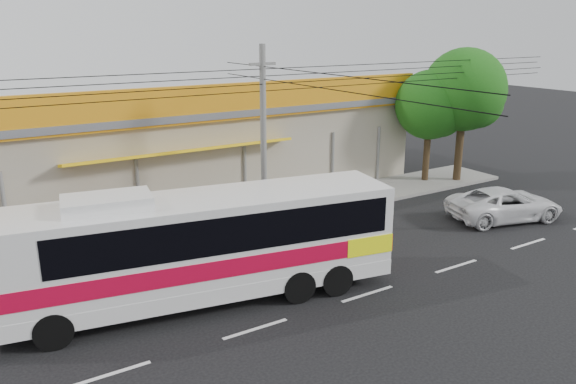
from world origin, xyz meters
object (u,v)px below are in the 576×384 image
(motorbike_red, at_px, (88,226))
(utility_pole, at_px, (263,79))
(motorbike_dark, at_px, (37,253))
(tree_near, at_px, (432,107))
(coach_bus, at_px, (204,241))
(tree_far, at_px, (467,93))
(white_car, at_px, (505,204))

(motorbike_red, distance_m, utility_pole, 8.80)
(motorbike_dark, xyz_separation_m, tree_near, (19.68, 1.35, 3.34))
(coach_bus, height_order, motorbike_red, coach_bus)
(utility_pole, bearing_deg, motorbike_dark, 176.57)
(motorbike_red, xyz_separation_m, motorbike_dark, (-2.10, -1.93, 0.04))
(tree_far, bearing_deg, coach_bus, -162.53)
(coach_bus, xyz_separation_m, utility_pole, (4.55, 4.44, 4.19))
(coach_bus, xyz_separation_m, tree_near, (15.69, 6.30, 2.08))
(utility_pole, bearing_deg, tree_far, 4.41)
(coach_bus, xyz_separation_m, tree_far, (17.19, 5.41, 2.84))
(motorbike_dark, relative_size, utility_pole, 0.05)
(utility_pole, relative_size, tree_near, 5.70)
(tree_near, bearing_deg, tree_far, -30.56)
(coach_bus, height_order, white_car, coach_bus)
(motorbike_dark, height_order, utility_pole, utility_pole)
(motorbike_red, distance_m, motorbike_dark, 2.86)
(motorbike_red, xyz_separation_m, utility_pole, (6.44, -2.44, 5.48))
(white_car, relative_size, tree_near, 0.83)
(utility_pole, height_order, tree_near, utility_pole)
(motorbike_red, xyz_separation_m, tree_near, (17.58, -0.58, 3.38))
(tree_far, bearing_deg, motorbike_dark, -178.75)
(coach_bus, relative_size, white_car, 2.43)
(white_car, distance_m, tree_far, 7.37)
(motorbike_red, height_order, white_car, white_car)
(white_car, distance_m, tree_near, 7.19)
(coach_bus, relative_size, motorbike_red, 6.30)
(coach_bus, bearing_deg, white_car, 10.58)
(coach_bus, distance_m, tree_near, 17.03)
(utility_pole, bearing_deg, tree_near, 9.49)
(tree_near, relative_size, tree_far, 0.84)
(motorbike_red, bearing_deg, tree_near, -92.57)
(coach_bus, distance_m, utility_pole, 7.61)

